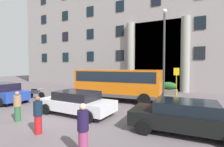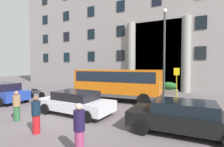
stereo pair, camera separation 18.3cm
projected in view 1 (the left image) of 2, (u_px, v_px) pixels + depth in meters
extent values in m
cube|color=#61575B|center=(63.00, 118.00, 9.39)|extent=(80.00, 64.00, 0.12)
cube|color=gray|center=(147.00, 20.00, 24.58)|extent=(40.11, 9.00, 19.08)
cube|color=black|center=(156.00, 56.00, 19.79)|extent=(5.32, 0.12, 8.11)
cylinder|color=gray|center=(130.00, 56.00, 20.92)|extent=(0.95, 0.95, 8.11)
cylinder|color=gray|center=(185.00, 55.00, 18.11)|extent=(0.95, 0.95, 8.11)
cube|color=black|center=(44.00, 58.00, 27.97)|extent=(1.11, 0.08, 1.38)
cube|color=black|center=(66.00, 57.00, 25.91)|extent=(1.11, 0.08, 1.38)
cube|color=black|center=(90.00, 56.00, 23.85)|extent=(1.11, 0.08, 1.38)
cube|color=black|center=(120.00, 55.00, 21.80)|extent=(1.11, 0.08, 1.38)
cube|color=black|center=(199.00, 53.00, 17.68)|extent=(1.11, 0.08, 1.38)
cube|color=black|center=(44.00, 39.00, 27.82)|extent=(1.11, 0.08, 1.38)
cube|color=black|center=(65.00, 37.00, 25.77)|extent=(1.11, 0.08, 1.38)
cube|color=black|center=(90.00, 34.00, 23.71)|extent=(1.11, 0.08, 1.38)
cube|color=black|center=(120.00, 31.00, 21.65)|extent=(1.11, 0.08, 1.38)
cube|color=black|center=(200.00, 23.00, 17.54)|extent=(1.11, 0.08, 1.38)
cube|color=black|center=(44.00, 20.00, 27.68)|extent=(1.11, 0.08, 1.38)
cube|color=black|center=(65.00, 16.00, 25.62)|extent=(1.11, 0.08, 1.38)
cube|color=black|center=(90.00, 11.00, 23.57)|extent=(1.11, 0.08, 1.38)
cube|color=black|center=(120.00, 6.00, 21.51)|extent=(1.11, 0.08, 1.38)
cube|color=black|center=(156.00, 0.00, 19.45)|extent=(1.11, 0.08, 1.38)
cube|color=black|center=(43.00, 0.00, 27.54)|extent=(1.11, 0.08, 1.38)
cube|color=orange|center=(118.00, 82.00, 13.84)|extent=(7.06, 3.02, 2.07)
cube|color=black|center=(118.00, 76.00, 13.82)|extent=(6.65, 3.01, 0.81)
cube|color=black|center=(160.00, 79.00, 12.58)|extent=(0.24, 2.04, 1.01)
cube|color=#4A494C|center=(118.00, 93.00, 13.88)|extent=(7.06, 3.06, 0.24)
cylinder|color=black|center=(150.00, 94.00, 14.13)|extent=(0.92, 0.36, 0.90)
cylinder|color=black|center=(144.00, 100.00, 11.87)|extent=(0.92, 0.36, 0.90)
cylinder|color=black|center=(98.00, 91.00, 15.91)|extent=(0.92, 0.36, 0.90)
cylinder|color=black|center=(85.00, 95.00, 13.65)|extent=(0.92, 0.36, 0.90)
cylinder|color=#9C9914|center=(176.00, 84.00, 13.81)|extent=(0.08, 0.08, 2.63)
cube|color=yellow|center=(176.00, 72.00, 13.74)|extent=(0.44, 0.03, 0.60)
cube|color=slate|center=(86.00, 86.00, 21.58)|extent=(1.89, 0.99, 0.61)
ellipsoid|color=#264A28|center=(86.00, 79.00, 21.55)|extent=(1.81, 0.89, 1.01)
cube|color=gray|center=(168.00, 92.00, 16.83)|extent=(1.72, 0.91, 0.50)
ellipsoid|color=#265E28|center=(168.00, 86.00, 16.81)|extent=(1.65, 0.82, 0.73)
cube|color=gray|center=(117.00, 89.00, 19.07)|extent=(2.20, 0.95, 0.53)
ellipsoid|color=#26462D|center=(117.00, 82.00, 19.03)|extent=(2.11, 0.85, 1.07)
cube|color=#213E9D|center=(3.00, 95.00, 13.10)|extent=(4.37, 2.01, 0.67)
cube|color=black|center=(2.00, 87.00, 13.07)|extent=(2.39, 1.71, 0.57)
cylinder|color=black|center=(25.00, 98.00, 13.21)|extent=(0.63, 0.23, 0.62)
cylinder|color=black|center=(1.00, 103.00, 11.61)|extent=(0.63, 0.23, 0.62)
cylinder|color=black|center=(4.00, 95.00, 14.62)|extent=(0.63, 0.23, 0.62)
cube|color=silver|center=(77.00, 104.00, 9.92)|extent=(4.57, 2.04, 0.60)
cube|color=black|center=(77.00, 95.00, 9.90)|extent=(2.49, 1.74, 0.48)
cylinder|color=black|center=(107.00, 108.00, 10.02)|extent=(0.63, 0.22, 0.62)
cylinder|color=black|center=(88.00, 117.00, 8.37)|extent=(0.63, 0.22, 0.62)
cylinder|color=black|center=(69.00, 103.00, 11.49)|extent=(0.63, 0.22, 0.62)
cylinder|color=black|center=(46.00, 109.00, 9.84)|extent=(0.63, 0.22, 0.62)
cube|color=black|center=(185.00, 119.00, 7.12)|extent=(4.63, 2.07, 0.63)
cube|color=black|center=(186.00, 107.00, 7.09)|extent=(2.53, 1.76, 0.46)
cylinder|color=black|center=(224.00, 124.00, 7.35)|extent=(0.63, 0.22, 0.62)
cylinder|color=black|center=(153.00, 115.00, 8.63)|extent=(0.63, 0.22, 0.62)
cylinder|color=black|center=(144.00, 127.00, 6.91)|extent=(0.63, 0.22, 0.62)
cylinder|color=black|center=(42.00, 96.00, 14.38)|extent=(0.61, 0.14, 0.60)
cylinder|color=black|center=(30.00, 95.00, 14.88)|extent=(0.61, 0.16, 0.60)
cube|color=#45414A|center=(36.00, 92.00, 14.62)|extent=(0.86, 0.30, 0.32)
cube|color=black|center=(34.00, 90.00, 14.68)|extent=(0.53, 0.24, 0.12)
cylinder|color=#A5A5A8|center=(41.00, 89.00, 14.39)|extent=(0.07, 0.55, 0.03)
cylinder|color=#2C6135|center=(18.00, 114.00, 8.62)|extent=(0.30, 0.30, 0.76)
cylinder|color=#916F4B|center=(17.00, 101.00, 8.59)|extent=(0.36, 0.36, 0.58)
sphere|color=#A56C54|center=(17.00, 93.00, 8.57)|extent=(0.20, 0.20, 0.20)
cylinder|color=#943663|center=(83.00, 143.00, 5.28)|extent=(0.30, 0.30, 0.82)
cylinder|color=#1E1438|center=(83.00, 120.00, 5.25)|extent=(0.36, 0.36, 0.64)
sphere|color=#D8AC93|center=(83.00, 107.00, 5.23)|extent=(0.22, 0.22, 0.22)
cylinder|color=#B4191E|center=(38.00, 125.00, 7.02)|extent=(0.30, 0.30, 0.78)
cylinder|color=#102335|center=(38.00, 108.00, 6.99)|extent=(0.36, 0.36, 0.60)
sphere|color=brown|center=(38.00, 99.00, 6.97)|extent=(0.21, 0.21, 0.21)
cylinder|color=#363D3D|center=(164.00, 56.00, 15.05)|extent=(0.18, 0.18, 7.52)
sphere|color=silver|center=(165.00, 11.00, 14.87)|extent=(0.40, 0.40, 0.40)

